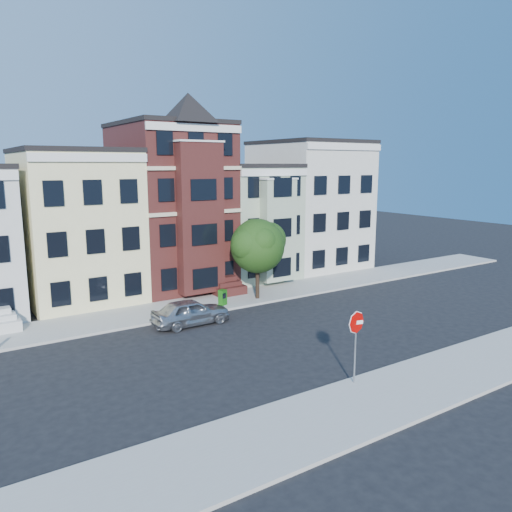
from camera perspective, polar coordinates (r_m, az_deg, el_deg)
ground at (r=27.39m, az=3.09°, el=-9.32°), size 120.00×120.00×0.00m
far_sidewalk at (r=33.83m, az=-5.00°, el=-5.34°), size 60.00×4.00×0.15m
near_sidewalk at (r=21.95m, az=15.99°, el=-14.72°), size 60.00×4.00×0.15m
house_yellow at (r=36.44m, az=-19.85°, el=3.12°), size 7.00×9.00×10.00m
house_brown at (r=38.55m, az=-9.76°, el=5.45°), size 7.00×9.00×12.00m
house_green at (r=41.71m, az=-1.48°, el=3.90°), size 6.00×9.00×9.00m
house_cream at (r=45.68m, az=6.03°, el=5.68°), size 8.00×9.00×11.00m
street_tree at (r=33.82m, az=0.18°, el=0.73°), size 6.98×6.98×6.79m
parked_car at (r=29.46m, az=-7.47°, el=-6.36°), size 4.60×1.86×1.57m
newspaper_box at (r=32.91m, az=-3.83°, el=-4.73°), size 0.57×0.54×1.01m
stop_sign at (r=21.53m, az=11.29°, el=-9.69°), size 0.98×0.36×3.54m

